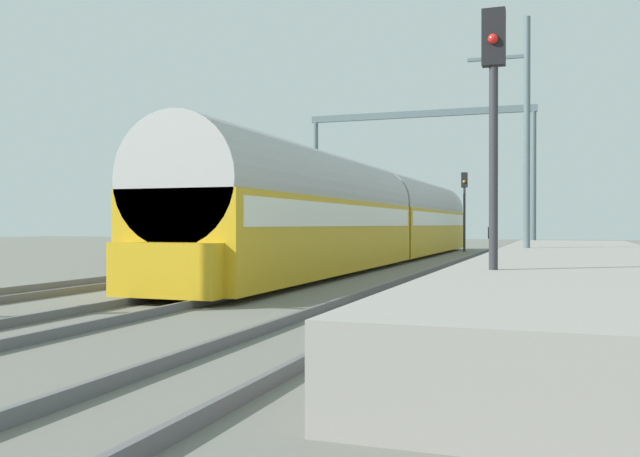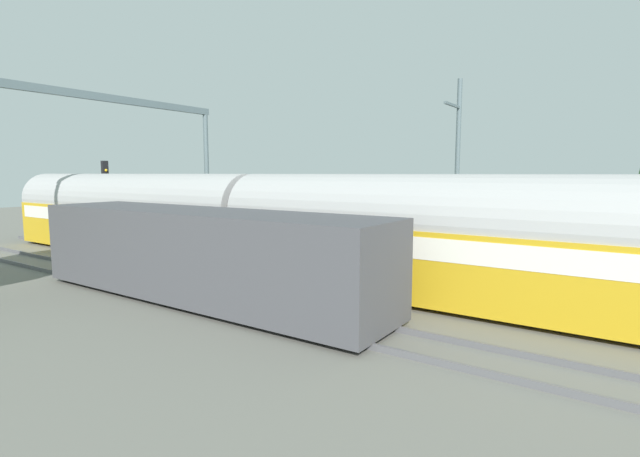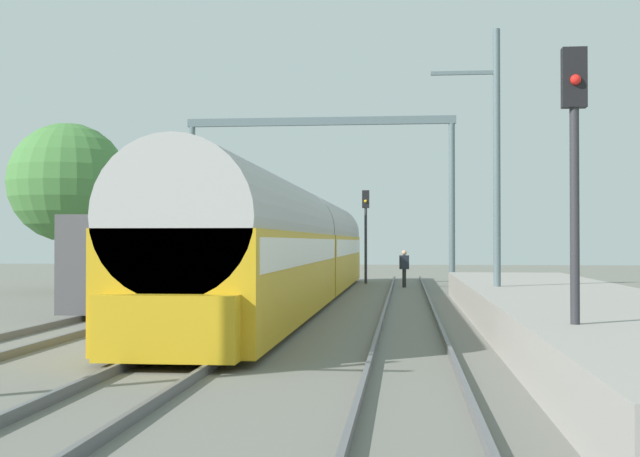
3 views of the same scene
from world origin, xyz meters
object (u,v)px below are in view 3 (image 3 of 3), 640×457
passenger_train (295,246)px  catenary_gantry (320,166)px  freight_car (172,261)px  person_crossing (404,265)px  railway_signal_far (366,224)px  railway_signal_near (574,169)px

passenger_train → catenary_gantry: 9.81m
passenger_train → freight_car: passenger_train is taller
person_crossing → freight_car: bearing=-142.1°
catenary_gantry → passenger_train: bearing=-90.0°
catenary_gantry → railway_signal_far: bearing=65.2°
freight_car → railway_signal_near: (10.44, -15.44, 1.75)m
passenger_train → railway_signal_far: railway_signal_far is taller
person_crossing → railway_signal_far: bearing=101.9°
passenger_train → freight_car: 4.34m
person_crossing → railway_signal_far: (-1.94, 3.46, 2.01)m
passenger_train → railway_signal_near: 18.23m
railway_signal_far → catenary_gantry: catenary_gantry is taller
railway_signal_near → catenary_gantry: 27.00m
railway_signal_far → catenary_gantry: (-1.92, -4.15, 2.58)m
passenger_train → person_crossing: (3.86, 9.80, -0.94)m
freight_car → railway_signal_far: size_ratio=2.75×
passenger_train → railway_signal_far: size_ratio=6.95×
passenger_train → person_crossing: bearing=68.5°
passenger_train → person_crossing: passenger_train is taller
freight_car → person_crossing: size_ratio=7.51×
railway_signal_far → passenger_train: bearing=-98.2°
person_crossing → catenary_gantry: bearing=172.7°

